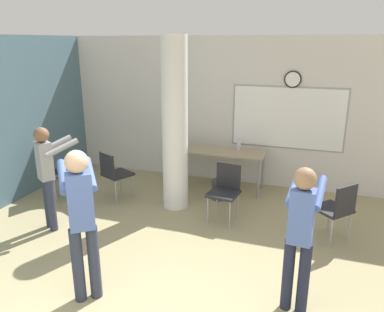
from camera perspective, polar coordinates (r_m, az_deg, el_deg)
wall_back at (r=7.27m, az=7.22°, el=6.70°), size 8.00×0.15×2.80m
support_pillar at (r=6.02m, az=-2.64°, el=4.65°), size 0.42×0.42×2.80m
folding_table at (r=7.01m, az=3.98°, el=0.55°), size 1.76×0.66×0.76m
bottle_on_table at (r=6.99m, az=7.09°, el=1.58°), size 0.07×0.07×0.23m
waste_bin at (r=6.68m, az=4.15°, el=-5.12°), size 0.26×0.26×0.35m
chair_by_left_wall at (r=7.03m, az=-19.61°, el=-2.03°), size 0.62×0.62×0.87m
chair_table_front at (r=5.84m, az=5.08°, el=-4.94°), size 0.49×0.49×0.87m
chair_near_pillar at (r=6.68m, az=-11.79°, el=-2.39°), size 0.59×0.59×0.87m
chair_mid_room at (r=5.56m, az=21.16°, el=-7.29°), size 0.62×0.62×0.87m
person_playing_front at (r=4.06m, az=-16.54°, el=-8.53°), size 0.63×0.66×1.69m
person_watching_back at (r=5.78m, az=-21.18°, el=-2.06°), size 0.54×0.62×1.55m
person_playing_side at (r=3.90m, az=16.21°, el=-10.66°), size 0.39×0.64×1.57m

